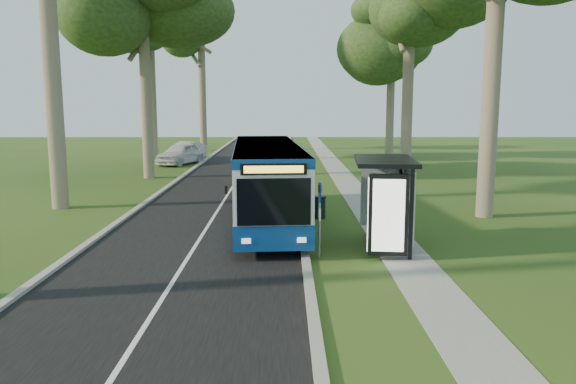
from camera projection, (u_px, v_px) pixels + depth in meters
name	position (u px, v px, depth m)	size (l,w,h in m)	color
ground	(305.00, 257.00, 16.86)	(120.00, 120.00, 0.00)	#284816
road	(224.00, 200.00, 26.72)	(7.00, 100.00, 0.02)	black
kerb_east	(298.00, 199.00, 26.73)	(0.25, 100.00, 0.12)	#9E9B93
kerb_west	(151.00, 199.00, 26.70)	(0.25, 100.00, 0.12)	#9E9B93
centre_line	(224.00, 200.00, 26.72)	(0.12, 100.00, 0.01)	white
footpath	(361.00, 200.00, 26.75)	(1.50, 100.00, 0.02)	gray
bus	(267.00, 182.00, 21.56)	(3.15, 11.49, 3.01)	white
bus_stop_sign	(320.00, 210.00, 16.47)	(0.09, 0.33, 2.32)	gray
bus_shelter	(392.00, 187.00, 17.17)	(2.08, 3.47, 2.86)	black
litter_bin	(320.00, 207.00, 22.44)	(0.51, 0.51, 0.89)	black
car_white	(181.00, 154.00, 42.13)	(1.91, 4.75, 1.62)	silver
car_silver	(186.00, 151.00, 45.83)	(1.51, 4.33, 1.43)	#B6B8BE
tree_west_c	(142.00, 4.00, 32.98)	(5.20, 5.20, 13.92)	#7A6B56
tree_west_d	(149.00, 11.00, 42.66)	(5.20, 5.20, 15.50)	#7A6B56
tree_west_e	(201.00, 33.00, 52.61)	(5.20, 5.20, 14.96)	#7A6B56
tree_east_d	(392.00, 32.00, 44.92)	(5.20, 5.20, 13.78)	#7A6B56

